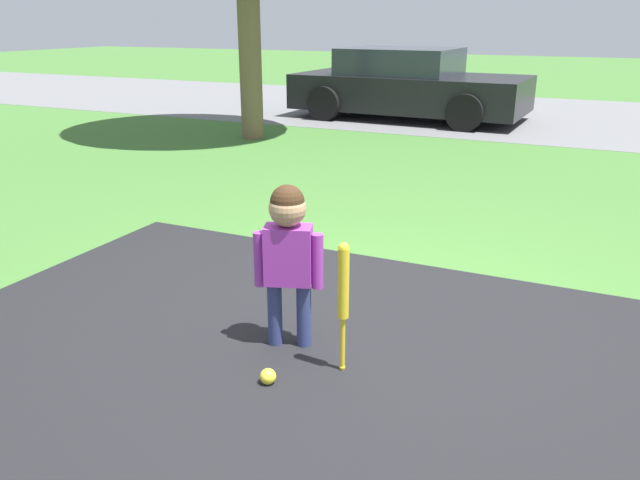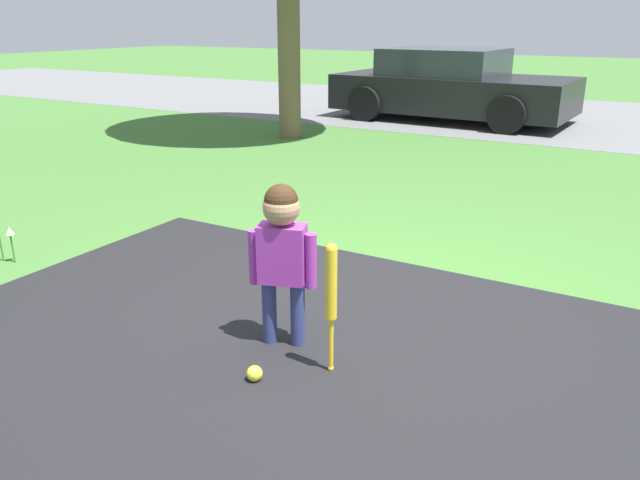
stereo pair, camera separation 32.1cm
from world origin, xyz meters
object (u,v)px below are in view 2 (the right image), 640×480
child (282,243)px  parked_car (451,86)px  baseball_bat (331,290)px  sports_ball (255,373)px

child → parked_car: parked_car is taller
child → baseball_bat: 0.42m
baseball_bat → parked_car: size_ratio=0.17×
baseball_bat → sports_ball: baseball_bat is taller
child → parked_car: (-1.96, 8.38, -0.01)m
sports_ball → child: bearing=102.2°
baseball_bat → sports_ball: (-0.28, -0.27, -0.41)m
sports_ball → parked_car: 9.03m
baseball_bat → parked_car: 8.82m
sports_ball → baseball_bat: bearing=44.0°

